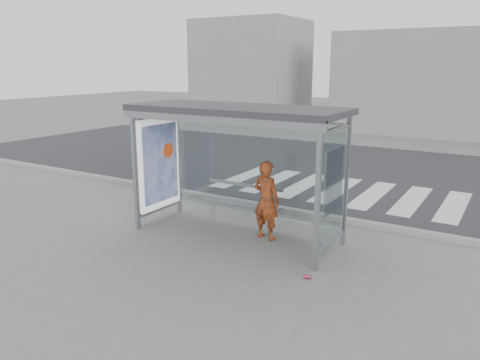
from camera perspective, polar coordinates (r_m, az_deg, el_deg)
name	(u,v)px	position (r m, az deg, el deg)	size (l,w,h in m)	color
ground	(236,236)	(9.55, -0.50, -6.85)	(80.00, 80.00, 0.00)	slate
road	(348,171)	(15.70, 13.07, 1.10)	(30.00, 10.00, 0.01)	#29292B
curb	(279,209)	(11.14, 4.79, -3.50)	(30.00, 0.18, 0.12)	gray
crosswalk	(336,190)	(13.24, 11.68, -1.20)	(6.55, 3.00, 0.00)	silver
bus_shelter	(221,137)	(9.29, -2.29, 5.22)	(4.25, 1.65, 2.62)	gray
building_left	(251,71)	(29.52, 1.41, 13.14)	(6.00, 5.00, 6.00)	gray
building_center	(421,82)	(26.04, 21.23, 11.02)	(8.00, 5.00, 5.00)	gray
person	(266,200)	(9.20, 3.24, -2.47)	(0.58, 0.38, 1.59)	#EF4916
bench	(241,203)	(9.86, 0.12, -2.78)	(1.80, 0.32, 0.93)	gray
soda_can	(307,277)	(7.83, 8.22, -11.60)	(0.07, 0.07, 0.12)	#C83A56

